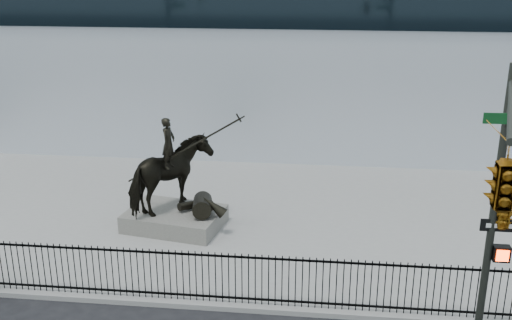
# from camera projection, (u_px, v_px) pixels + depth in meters

# --- Properties ---
(plaza) EXTENTS (30.00, 12.00, 0.15)m
(plaza) POSITION_uv_depth(u_px,v_px,m) (235.00, 217.00, 21.87)
(plaza) COLOR gray
(plaza) RESTS_ON ground
(building) EXTENTS (44.00, 14.00, 9.00)m
(building) POSITION_uv_depth(u_px,v_px,m) (269.00, 46.00, 32.68)
(building) COLOR silver
(building) RESTS_ON ground
(picket_fence) EXTENTS (22.10, 0.10, 1.50)m
(picket_fence) POSITION_uv_depth(u_px,v_px,m) (203.00, 276.00, 16.19)
(picket_fence) COLOR black
(picket_fence) RESTS_ON plaza
(statue_plinth) EXTENTS (3.56, 2.75, 0.60)m
(statue_plinth) POSITION_uv_depth(u_px,v_px,m) (175.00, 219.00, 20.85)
(statue_plinth) COLOR #5A5752
(statue_plinth) RESTS_ON plaza
(equestrian_statue) EXTENTS (4.06, 2.89, 3.49)m
(equestrian_statue) POSITION_uv_depth(u_px,v_px,m) (174.00, 177.00, 20.33)
(equestrian_statue) COLOR black
(equestrian_statue) RESTS_ON statue_plinth
(traffic_signal_right) EXTENTS (2.17, 6.86, 7.00)m
(traffic_signal_right) POSITION_uv_depth(u_px,v_px,m) (503.00, 197.00, 11.17)
(traffic_signal_right) COLOR black
(traffic_signal_right) RESTS_ON ground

